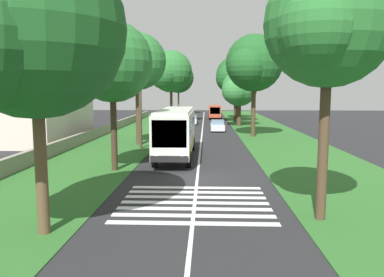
# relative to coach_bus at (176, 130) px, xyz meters

# --- Properties ---
(ground) EXTENTS (160.00, 160.00, 0.00)m
(ground) POSITION_rel_coach_bus_xyz_m (-7.09, -1.80, -2.15)
(ground) COLOR #262628
(grass_verge_left) EXTENTS (120.00, 8.00, 0.04)m
(grass_verge_left) POSITION_rel_coach_bus_xyz_m (7.91, 6.40, -2.13)
(grass_verge_left) COLOR #2D6628
(grass_verge_left) RESTS_ON ground
(grass_verge_right) EXTENTS (120.00, 8.00, 0.04)m
(grass_verge_right) POSITION_rel_coach_bus_xyz_m (7.91, -10.00, -2.13)
(grass_verge_right) COLOR #2D6628
(grass_verge_right) RESTS_ON ground
(centre_line) EXTENTS (110.00, 0.16, 0.01)m
(centre_line) POSITION_rel_coach_bus_xyz_m (7.91, -1.80, -2.14)
(centre_line) COLOR silver
(centre_line) RESTS_ON ground
(coach_bus) EXTENTS (11.16, 2.62, 3.73)m
(coach_bus) POSITION_rel_coach_bus_xyz_m (0.00, 0.00, 0.00)
(coach_bus) COLOR silver
(coach_bus) RESTS_ON ground
(zebra_crossing) EXTENTS (5.85, 6.80, 0.01)m
(zebra_crossing) POSITION_rel_coach_bus_xyz_m (-11.93, -1.80, -2.14)
(zebra_crossing) COLOR silver
(zebra_crossing) RESTS_ON ground
(trailing_car_0) EXTENTS (4.30, 1.78, 1.43)m
(trailing_car_0) POSITION_rel_coach_bus_xyz_m (19.44, -3.76, -1.48)
(trailing_car_0) COLOR silver
(trailing_car_0) RESTS_ON ground
(trailing_car_1) EXTENTS (4.30, 1.78, 1.43)m
(trailing_car_1) POSITION_rel_coach_bus_xyz_m (29.33, 0.01, -1.48)
(trailing_car_1) COLOR silver
(trailing_car_1) RESTS_ON ground
(trailing_minibus_0) EXTENTS (6.00, 2.14, 2.53)m
(trailing_minibus_0) POSITION_rel_coach_bus_xyz_m (40.62, -3.86, -0.60)
(trailing_minibus_0) COLOR #CC4C33
(trailing_minibus_0) RESTS_ON ground
(roadside_tree_left_0) EXTENTS (8.27, 6.88, 11.49)m
(roadside_tree_left_0) POSITION_rel_coach_bus_xyz_m (54.98, 4.16, 5.78)
(roadside_tree_left_0) COLOR brown
(roadside_tree_left_0) RESTS_ON grass_verge_left
(roadside_tree_left_1) EXTENTS (6.21, 5.15, 9.42)m
(roadside_tree_left_1) POSITION_rel_coach_bus_xyz_m (-5.17, 3.76, 4.62)
(roadside_tree_left_1) COLOR #3D2D1E
(roadside_tree_left_1) RESTS_ON grass_verge_left
(roadside_tree_left_2) EXTENTS (8.35, 6.86, 11.71)m
(roadside_tree_left_2) POSITION_rel_coach_bus_xyz_m (33.06, 3.69, 5.97)
(roadside_tree_left_2) COLOR #4C3826
(roadside_tree_left_2) RESTS_ON grass_verge_left
(roadside_tree_left_3) EXTENTS (7.80, 6.31, 10.29)m
(roadside_tree_left_3) POSITION_rel_coach_bus_xyz_m (-15.94, 3.69, 4.88)
(roadside_tree_left_3) COLOR brown
(roadside_tree_left_3) RESTS_ON grass_verge_left
(roadside_tree_left_4) EXTENTS (6.74, 5.33, 10.51)m
(roadside_tree_left_4) POSITION_rel_coach_bus_xyz_m (6.88, 4.28, 5.53)
(roadside_tree_left_4) COLOR #4C3826
(roadside_tree_left_4) RESTS_ON grass_verge_left
(roadside_tree_right_0) EXTENTS (7.97, 6.43, 10.80)m
(roadside_tree_right_0) POSITION_rel_coach_bus_xyz_m (33.71, -6.86, 5.31)
(roadside_tree_right_0) COLOR #3D2D1E
(roadside_tree_right_0) RESTS_ON grass_verge_right
(roadside_tree_right_1) EXTENTS (6.38, 5.19, 8.05)m
(roadside_tree_right_1) POSITION_rel_coach_bus_xyz_m (26.50, -6.96, 3.19)
(roadside_tree_right_1) COLOR #4C3826
(roadside_tree_right_1) RESTS_ON grass_verge_right
(roadside_tree_right_2) EXTENTS (6.64, 5.50, 8.36)m
(roadside_tree_right_2) POSITION_rel_coach_bus_xyz_m (43.87, -8.07, 3.34)
(roadside_tree_right_2) COLOR #3D2D1E
(roadside_tree_right_2) RESTS_ON grass_verge_right
(roadside_tree_right_3) EXTENTS (7.68, 6.29, 11.29)m
(roadside_tree_right_3) POSITION_rel_coach_bus_xyz_m (13.55, -7.42, 5.85)
(roadside_tree_right_3) COLOR #4C3826
(roadside_tree_right_3) RESTS_ON grass_verge_right
(roadside_tree_right_4) EXTENTS (5.82, 4.86, 10.03)m
(roadside_tree_right_4) POSITION_rel_coach_bus_xyz_m (-13.82, -6.79, 5.34)
(roadside_tree_right_4) COLOR #4C3826
(roadside_tree_right_4) RESTS_ON grass_verge_right
(utility_pole) EXTENTS (0.24, 1.40, 8.33)m
(utility_pole) POSITION_rel_coach_bus_xyz_m (4.06, 3.48, 2.20)
(utility_pole) COLOR #473828
(utility_pole) RESTS_ON grass_verge_left
(roadside_wall) EXTENTS (70.00, 0.40, 1.04)m
(roadside_wall) POSITION_rel_coach_bus_xyz_m (12.91, 9.80, -1.59)
(roadside_wall) COLOR gray
(roadside_wall) RESTS_ON grass_verge_left
(roadside_building) EXTENTS (13.88, 10.52, 7.71)m
(roadside_building) POSITION_rel_coach_bus_xyz_m (9.12, 16.22, 1.76)
(roadside_building) COLOR beige
(roadside_building) RESTS_ON ground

